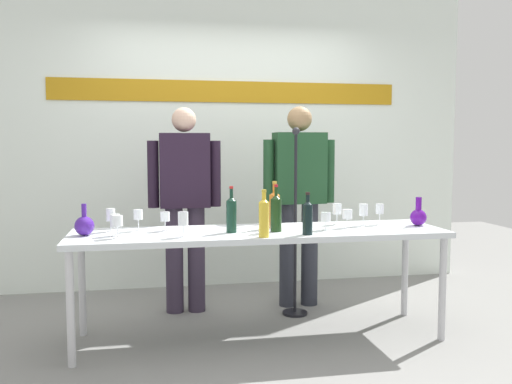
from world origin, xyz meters
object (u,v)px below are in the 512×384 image
(microphone_stand, at_px, (295,253))
(wine_bottle_0, at_px, (275,208))
(wine_bottle_2, at_px, (264,216))
(wine_bottle_4, at_px, (231,213))
(wine_bottle_3, at_px, (308,216))
(wine_bottle_1, at_px, (276,212))
(presenter_left, at_px, (185,197))
(wine_glass_left_3, at_px, (111,215))
(decanter_blue_left, at_px, (84,225))
(wine_glass_left_0, at_px, (183,219))
(wine_glass_left_2, at_px, (138,215))
(wine_glass_left_5, at_px, (165,217))
(presenter_right, at_px, (299,193))
(wine_glass_right_0, at_px, (326,217))
(wine_glass_left_1, at_px, (117,221))
(wine_glass_right_2, at_px, (363,210))
(display_table, at_px, (260,238))
(decanter_blue_right, at_px, (418,216))
(wine_glass_right_1, at_px, (347,215))
(wine_glass_right_3, at_px, (337,209))
(wine_glass_left_4, at_px, (115,221))
(wine_glass_right_4, at_px, (380,209))

(microphone_stand, bearing_deg, wine_bottle_0, -124.19)
(wine_bottle_2, xyz_separation_m, wine_bottle_4, (-0.18, 0.23, -0.01))
(wine_bottle_3, bearing_deg, wine_bottle_1, 135.65)
(presenter_left, xyz_separation_m, wine_bottle_0, (0.60, -0.62, -0.03))
(wine_glass_left_3, bearing_deg, presenter_left, 46.22)
(decanter_blue_left, distance_m, wine_glass_left_0, 0.66)
(wine_glass_left_2, relative_size, wine_glass_left_3, 0.93)
(wine_bottle_1, relative_size, wine_glass_left_5, 2.42)
(presenter_right, height_order, wine_glass_left_3, presenter_right)
(wine_glass_left_5, height_order, microphone_stand, microphone_stand)
(decanter_blue_left, bearing_deg, presenter_left, 45.30)
(decanter_blue_left, height_order, wine_bottle_2, wine_bottle_2)
(wine_bottle_1, bearing_deg, wine_glass_right_0, -0.44)
(wine_bottle_4, height_order, wine_glass_right_0, wine_bottle_4)
(wine_glass_left_1, distance_m, wine_glass_right_2, 1.76)
(wine_bottle_2, distance_m, wine_bottle_3, 0.31)
(presenter_left, relative_size, wine_bottle_2, 5.36)
(wine_glass_left_0, xyz_separation_m, wine_glass_left_5, (-0.11, 0.28, -0.02))
(display_table, relative_size, wine_glass_left_3, 16.25)
(wine_bottle_2, xyz_separation_m, wine_glass_left_0, (-0.51, 0.10, -0.02))
(decanter_blue_right, height_order, wine_glass_left_0, decanter_blue_right)
(wine_bottle_0, xyz_separation_m, wine_glass_right_1, (0.51, -0.09, -0.05))
(wine_glass_right_0, bearing_deg, wine_glass_right_3, 55.68)
(decanter_blue_right, xyz_separation_m, wine_bottle_4, (-1.40, -0.06, 0.06))
(decanter_blue_right, xyz_separation_m, wine_glass_right_0, (-0.74, -0.07, 0.02))
(wine_glass_left_4, xyz_separation_m, wine_glass_left_5, (0.33, 0.15, -0.00))
(wine_bottle_0, distance_m, wine_glass_right_0, 0.37)
(display_table, height_order, decanter_blue_left, decanter_blue_left)
(display_table, distance_m, presenter_left, 0.89)
(wine_glass_right_1, bearing_deg, wine_glass_left_5, 175.66)
(decanter_blue_right, distance_m, presenter_right, 1.01)
(decanter_blue_right, relative_size, wine_bottle_1, 0.65)
(wine_bottle_1, height_order, wine_glass_right_0, wine_bottle_1)
(wine_glass_right_2, bearing_deg, presenter_left, 153.56)
(wine_glass_left_2, relative_size, wine_glass_right_0, 1.19)
(decanter_blue_right, distance_m, wine_glass_right_3, 0.59)
(decanter_blue_right, distance_m, wine_glass_right_4, 0.28)
(decanter_blue_left, height_order, wine_glass_right_3, decanter_blue_left)
(wine_bottle_4, bearing_deg, wine_glass_right_0, -1.40)
(wine_glass_right_0, distance_m, wine_glass_right_2, 0.37)
(wine_glass_left_1, xyz_separation_m, wine_glass_right_2, (1.74, 0.22, 0.01))
(wine_bottle_3, height_order, wine_glass_left_2, wine_bottle_3)
(presenter_left, xyz_separation_m, wine_glass_left_4, (-0.50, -0.75, -0.08))
(decanter_blue_right, distance_m, microphone_stand, 0.99)
(wine_glass_left_5, distance_m, wine_glass_right_3, 1.27)
(wine_glass_left_0, relative_size, wine_glass_right_2, 1.02)
(wine_bottle_3, distance_m, wine_glass_left_0, 0.82)
(presenter_right, distance_m, wine_glass_right_4, 0.76)
(wine_glass_left_5, distance_m, wine_glass_right_1, 1.29)
(wine_bottle_2, bearing_deg, wine_glass_left_0, 168.57)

